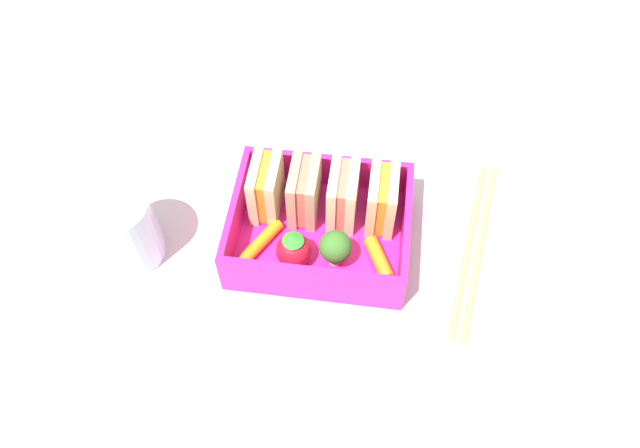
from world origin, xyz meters
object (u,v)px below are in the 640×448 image
(carrot_stick_left, at_px, (260,243))
(broccoli_floret, at_px, (335,247))
(sandwich_center_right, at_px, (382,200))
(chopstick_pair, at_px, (475,246))
(sandwich_center_left, at_px, (304,191))
(strawberry_far_left, at_px, (294,250))
(drinking_glass, at_px, (121,229))
(carrot_stick_far_left, at_px, (379,259))
(sandwich_left, at_px, (266,187))
(sandwich_center, at_px, (343,196))

(carrot_stick_left, height_order, broccoli_floret, broccoli_floret)
(sandwich_center_right, distance_m, chopstick_pair, 0.10)
(sandwich_center_left, relative_size, strawberry_far_left, 1.51)
(chopstick_pair, xyz_separation_m, drinking_glass, (-0.32, -0.05, 0.03))
(broccoli_floret, bearing_deg, drinking_glass, -177.70)
(sandwich_center_right, xyz_separation_m, carrot_stick_far_left, (0.00, -0.05, -0.02))
(broccoli_floret, xyz_separation_m, drinking_glass, (-0.19, -0.01, 0.00))
(sandwich_left, height_order, chopstick_pair, sandwich_left)
(sandwich_center_right, distance_m, broccoli_floret, 0.06)
(sandwich_center_left, relative_size, drinking_glass, 0.76)
(drinking_glass, bearing_deg, carrot_stick_left, 6.63)
(sandwich_center_left, bearing_deg, sandwich_center, 0.00)
(carrot_stick_left, bearing_deg, broccoli_floret, -5.23)
(sandwich_center_right, distance_m, carrot_stick_far_left, 0.05)
(sandwich_left, distance_m, sandwich_center_right, 0.11)
(carrot_stick_far_left, height_order, drinking_glass, drinking_glass)
(sandwich_left, xyz_separation_m, carrot_stick_left, (0.00, -0.05, -0.02))
(broccoli_floret, relative_size, drinking_glass, 0.52)
(broccoli_floret, bearing_deg, carrot_stick_left, 174.77)
(carrot_stick_far_left, bearing_deg, sandwich_center_right, 93.42)
(sandwich_center_left, xyz_separation_m, carrot_stick_far_left, (0.07, -0.05, -0.02))
(sandwich_center_right, bearing_deg, sandwich_center_left, 180.00)
(sandwich_left, height_order, carrot_stick_left, sandwich_left)
(sandwich_center_right, bearing_deg, sandwich_left, 180.00)
(sandwich_center, bearing_deg, carrot_stick_far_left, -51.86)
(sandwich_left, relative_size, carrot_stick_far_left, 1.37)
(sandwich_center_left, distance_m, chopstick_pair, 0.17)
(carrot_stick_left, height_order, strawberry_far_left, strawberry_far_left)
(sandwich_left, relative_size, drinking_glass, 0.76)
(sandwich_center_right, relative_size, carrot_stick_far_left, 1.37)
(sandwich_center_left, xyz_separation_m, broccoli_floret, (0.04, -0.05, -0.01))
(sandwich_center_right, relative_size, strawberry_far_left, 1.51)
(sandwich_center_left, distance_m, broccoli_floret, 0.06)
(sandwich_center_left, xyz_separation_m, carrot_stick_left, (-0.03, -0.05, -0.02))
(carrot_stick_left, bearing_deg, sandwich_center, 33.62)
(sandwich_center_left, distance_m, strawberry_far_left, 0.06)
(carrot_stick_left, relative_size, broccoli_floret, 1.39)
(broccoli_floret, bearing_deg, sandwich_center_right, 55.65)
(sandwich_left, distance_m, sandwich_center, 0.07)
(sandwich_center_left, height_order, carrot_stick_left, sandwich_center_left)
(carrot_stick_far_left, height_order, chopstick_pair, carrot_stick_far_left)
(strawberry_far_left, bearing_deg, sandwich_center_left, 88.54)
(sandwich_center, height_order, drinking_glass, drinking_glass)
(carrot_stick_far_left, relative_size, drinking_glass, 0.56)
(sandwich_left, bearing_deg, carrot_stick_left, -88.56)
(sandwich_center, xyz_separation_m, broccoli_floret, (-0.00, -0.05, -0.01))
(broccoli_floret, bearing_deg, sandwich_left, 143.16)
(strawberry_far_left, distance_m, carrot_stick_far_left, 0.08)
(sandwich_left, bearing_deg, strawberry_far_left, -58.67)
(sandwich_center_right, bearing_deg, carrot_stick_far_left, -86.58)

